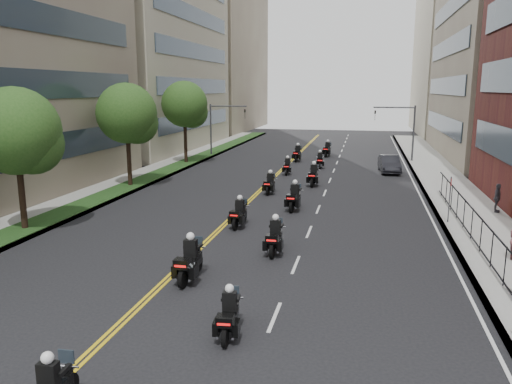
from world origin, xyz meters
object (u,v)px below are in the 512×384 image
parked_sedan (389,164)px  motorcycle_11 (327,150)px  motorcycle_2 (190,262)px  motorcycle_4 (239,214)px  motorcycle_9 (320,161)px  motorcycle_10 (298,154)px  motorcycle_6 (270,184)px  pedestrian_c (497,198)px  motorcycle_5 (294,198)px  motorcycle_7 (314,176)px  motorcycle_8 (287,167)px  motorcycle_1 (229,316)px  motorcycle_3 (275,238)px

parked_sedan → motorcycle_11: bearing=118.7°
motorcycle_2 → motorcycle_4: size_ratio=1.09×
motorcycle_9 → motorcycle_2: bearing=-99.4°
motorcycle_10 → motorcycle_6: bearing=-86.6°
motorcycle_6 → pedestrian_c: size_ratio=1.34×
motorcycle_5 → motorcycle_10: size_ratio=1.00×
motorcycle_7 → motorcycle_11: size_ratio=1.03×
motorcycle_5 → motorcycle_8: motorcycle_5 is taller
motorcycle_6 → motorcycle_1: bearing=-80.6°
pedestrian_c → motorcycle_6: bearing=94.2°
motorcycle_4 → motorcycle_10: 24.99m
motorcycle_1 → pedestrian_c: bearing=51.2°
motorcycle_1 → motorcycle_8: 28.80m
motorcycle_1 → motorcycle_3: motorcycle_3 is taller
motorcycle_1 → motorcycle_10: 36.78m
motorcycle_2 → motorcycle_5: size_ratio=1.01×
motorcycle_1 → motorcycle_9: size_ratio=0.94×
motorcycle_6 → parked_sedan: 14.03m
motorcycle_2 → motorcycle_10: motorcycle_2 is taller
motorcycle_8 → pedestrian_c: pedestrian_c is taller
motorcycle_4 → motorcycle_6: (-0.00, 8.80, -0.01)m
motorcycle_11 → parked_sedan: (6.11, -9.24, 0.02)m
motorcycle_2 → motorcycle_8: motorcycle_2 is taller
motorcycle_1 → pedestrian_c: (11.41, 17.44, 0.37)m
motorcycle_5 → motorcycle_10: (-2.58, 20.62, 0.00)m
motorcycle_10 → motorcycle_11: (2.69, 4.16, -0.01)m
motorcycle_4 → motorcycle_5: size_ratio=0.92×
motorcycle_11 → parked_sedan: bearing=-49.0°
motorcycle_6 → motorcycle_4: bearing=-88.0°
motorcycle_10 → pedestrian_c: bearing=-50.8°
motorcycle_1 → motorcycle_11: (-0.19, 40.83, 0.10)m
pedestrian_c → motorcycle_3: bearing=146.5°
motorcycle_5 → motorcycle_6: 5.02m
motorcycle_7 → pedestrian_c: (11.37, -6.60, 0.26)m
motorcycle_1 → motorcycle_6: size_ratio=0.94×
motorcycle_5 → motorcycle_7: bearing=92.0°
parked_sedan → motorcycle_10: bearing=145.3°
motorcycle_9 → motorcycle_10: size_ratio=0.91×
motorcycle_7 → motorcycle_2: bearing=-96.0°
motorcycle_6 → motorcycle_8: (-0.03, 8.19, -0.03)m
motorcycle_6 → motorcycle_10: 16.19m
motorcycle_5 → motorcycle_6: bearing=122.4°
pedestrian_c → motorcycle_1: bearing=163.2°
motorcycle_1 → motorcycle_7: motorcycle_7 is taller
motorcycle_5 → motorcycle_11: 24.78m
motorcycle_2 → motorcycle_3: motorcycle_2 is taller
motorcycle_7 → motorcycle_11: 16.79m
motorcycle_1 → motorcycle_9: motorcycle_9 is taller
motorcycle_3 → motorcycle_6: bearing=100.8°
motorcycle_5 → motorcycle_7: size_ratio=0.99×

